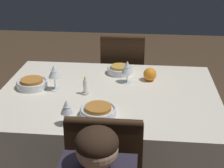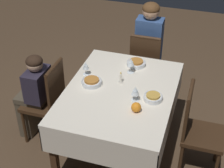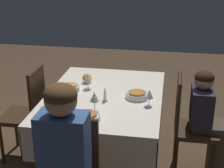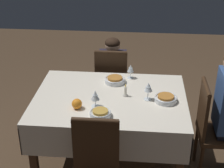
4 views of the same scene
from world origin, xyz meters
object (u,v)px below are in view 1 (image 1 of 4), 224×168
object	(u,v)px
dining_table	(108,106)
wine_glass_north	(127,68)
chair_north	(123,80)
wine_glass_south	(67,108)
bowl_south	(98,111)
bowl_west	(32,83)
candle_centerpiece	(85,88)
wine_glass_west	(54,72)
bowl_north	(120,70)
orange_fruit	(150,74)

from	to	relation	value
dining_table	wine_glass_north	bearing A→B (deg)	58.08
chair_north	wine_glass_south	world-z (taller)	chair_north
bowl_south	chair_north	bearing A→B (deg)	86.49
bowl_west	wine_glass_north	distance (m)	0.61
candle_centerpiece	wine_glass_north	bearing A→B (deg)	40.25
dining_table	wine_glass_west	world-z (taller)	wine_glass_west
dining_table	bowl_south	distance (m)	0.31
wine_glass_west	wine_glass_north	bearing A→B (deg)	19.90
bowl_west	candle_centerpiece	bearing A→B (deg)	-10.49
wine_glass_west	wine_glass_south	world-z (taller)	wine_glass_west
dining_table	wine_glass_south	xyz separation A→B (m)	(-0.16, -0.40, 0.19)
dining_table	wine_glass_south	distance (m)	0.47
chair_north	wine_glass_south	size ratio (longest dim) A/B	6.57
dining_table	bowl_south	size ratio (longest dim) A/B	6.85
bowl_north	bowl_west	bearing A→B (deg)	-151.51
dining_table	wine_glass_west	bearing A→B (deg)	177.89
dining_table	wine_glass_north	distance (m)	0.28
chair_north	candle_centerpiece	bearing A→B (deg)	77.13
bowl_north	wine_glass_north	xyz separation A→B (m)	(0.06, -0.15, 0.07)
wine_glass_south	candle_centerpiece	size ratio (longest dim) A/B	1.20
chair_north	candle_centerpiece	size ratio (longest dim) A/B	7.89
bowl_south	wine_glass_south	xyz separation A→B (m)	(-0.14, -0.11, 0.07)
bowl_west	chair_north	bearing A→B (deg)	53.33
dining_table	orange_fruit	xyz separation A→B (m)	(0.25, 0.22, 0.14)
wine_glass_north	bowl_south	bearing A→B (deg)	-105.42
dining_table	bowl_north	bearing A→B (deg)	81.72
wine_glass_south	orange_fruit	bearing A→B (deg)	55.92
wine_glass_north	candle_centerpiece	distance (m)	0.32
bowl_south	wine_glass_south	bearing A→B (deg)	-142.03
chair_north	orange_fruit	bearing A→B (deg)	111.90
dining_table	wine_glass_south	world-z (taller)	wine_glass_south
dining_table	bowl_west	xyz separation A→B (m)	(-0.48, 0.03, 0.12)
dining_table	chair_north	world-z (taller)	chair_north
bowl_west	bowl_south	world-z (taller)	same
dining_table	wine_glass_north	xyz separation A→B (m)	(0.11, 0.17, 0.19)
wine_glass_west	wine_glass_north	size ratio (longest dim) A/B	1.08
wine_glass_south	chair_north	bearing A→B (deg)	79.76
chair_north	wine_glass_north	distance (m)	0.66
wine_glass_north	chair_north	bearing A→B (deg)	96.33
chair_north	wine_glass_north	world-z (taller)	chair_north
wine_glass_north	orange_fruit	size ratio (longest dim) A/B	1.72
wine_glass_west	bowl_south	distance (m)	0.44
candle_centerpiece	dining_table	bearing A→B (deg)	13.73
chair_north	bowl_south	xyz separation A→B (m)	(-0.06, -1.03, 0.26)
chair_north	bowl_west	distance (m)	0.92
chair_north	bowl_north	xyz separation A→B (m)	(0.00, -0.42, 0.26)
dining_table	bowl_north	xyz separation A→B (m)	(0.05, 0.32, 0.12)
chair_north	wine_glass_north	xyz separation A→B (m)	(0.06, -0.57, 0.33)
chair_north	bowl_south	bearing A→B (deg)	86.49
bowl_west	wine_glass_west	xyz separation A→B (m)	(0.15, -0.02, 0.09)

